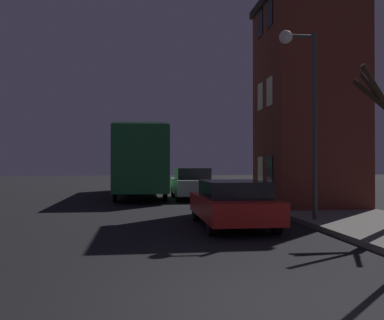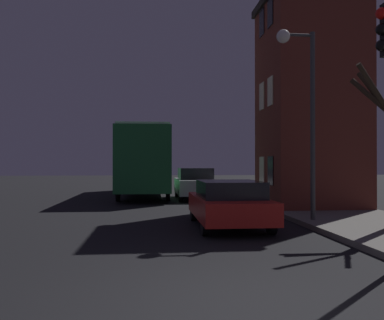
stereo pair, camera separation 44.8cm
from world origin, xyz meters
TOP-DOWN VIEW (x-y plane):
  - ground_plane at (0.00, 0.00)m, footprint 120.00×120.00m
  - brick_building at (5.45, 11.19)m, footprint 3.80×3.96m
  - streetlamp at (3.57, 6.97)m, footprint 1.17×0.40m
  - bus at (-1.25, 18.99)m, footprint 2.59×11.14m
  - car_near_lane at (1.32, 6.70)m, footprint 1.89×4.36m
  - car_mid_lane at (1.34, 16.22)m, footprint 1.83×4.27m

SIDE VIEW (x-z plane):
  - ground_plane at x=0.00m, z-range 0.00..0.00m
  - car_near_lane at x=1.32m, z-range 0.03..1.36m
  - car_mid_lane at x=1.34m, z-range 0.02..1.61m
  - bus at x=-1.25m, z-range 0.35..4.03m
  - streetlamp at x=3.57m, z-range 1.17..6.83m
  - brick_building at x=5.45m, z-range 0.17..8.54m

